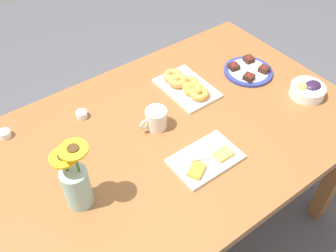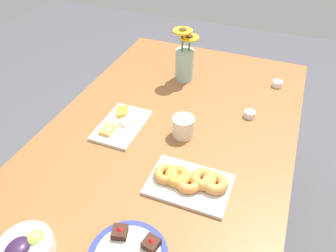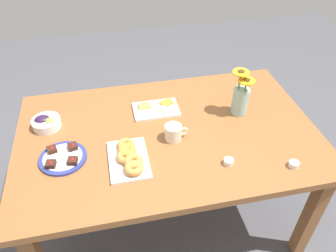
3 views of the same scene
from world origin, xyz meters
TOP-DOWN VIEW (x-y plane):
  - ground_plane at (0.00, 0.00)m, footprint 6.00×6.00m
  - dining_table at (0.00, 0.00)m, footprint 1.60×1.00m
  - coffee_mug at (0.02, -0.06)m, footprint 0.12×0.09m
  - grape_bowl at (-0.64, 0.18)m, footprint 0.15×0.15m
  - cheese_platter at (-0.03, 0.20)m, footprint 0.26×0.17m
  - croissant_platter at (-0.23, -0.17)m, footprint 0.19×0.29m
  - jam_cup_honey at (0.23, -0.29)m, footprint 0.05×0.05m
  - jam_cup_berry at (0.53, -0.37)m, footprint 0.05×0.05m
  - dessert_plate at (-0.54, -0.09)m, footprint 0.23×0.23m
  - flower_vase at (0.43, 0.08)m, footprint 0.12×0.12m

SIDE VIEW (x-z plane):
  - ground_plane at x=0.00m, z-range 0.00..0.00m
  - dining_table at x=0.00m, z-range 0.28..1.02m
  - cheese_platter at x=-0.03m, z-range 0.73..0.77m
  - dessert_plate at x=-0.54m, z-range 0.72..0.78m
  - jam_cup_honey at x=0.23m, z-range 0.74..0.77m
  - jam_cup_berry at x=0.53m, z-range 0.74..0.77m
  - croissant_platter at x=-0.23m, z-range 0.74..0.79m
  - grape_bowl at x=-0.64m, z-range 0.74..0.80m
  - coffee_mug at x=0.02m, z-range 0.74..0.83m
  - flower_vase at x=0.43m, z-range 0.70..0.97m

